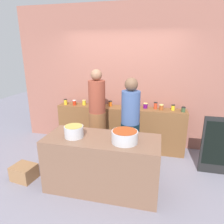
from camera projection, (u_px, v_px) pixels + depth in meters
name	position (u px, v px, depth m)	size (l,w,h in m)	color
ground	(107.00, 176.00, 3.50)	(12.00, 12.00, 0.00)	gray
storefront_wall	(124.00, 78.00, 4.41)	(4.80, 0.12, 3.00)	#955B4D
display_shelf	(120.00, 128.00, 4.39)	(2.70, 0.36, 0.93)	brown
prep_table	(102.00, 163.00, 3.10)	(1.70, 0.70, 0.85)	brown
preserve_jar_0	(66.00, 102.00, 4.44)	(0.07, 0.07, 0.12)	gold
preserve_jar_1	(74.00, 103.00, 4.40)	(0.08, 0.08, 0.11)	#B82B13
preserve_jar_2	(84.00, 103.00, 4.41)	(0.08, 0.08, 0.11)	gold
preserve_jar_3	(99.00, 103.00, 4.33)	(0.08, 0.08, 0.15)	#93500C
preserve_jar_4	(110.00, 103.00, 4.33)	(0.08, 0.08, 0.11)	#D85E16
preserve_jar_5	(135.00, 105.00, 4.13)	(0.07, 0.07, 0.14)	#40235F
preserve_jar_6	(145.00, 106.00, 4.17)	(0.09, 0.09, 0.11)	#560F60
preserve_jar_7	(156.00, 106.00, 4.12)	(0.07, 0.07, 0.14)	#BC3A1F
preserve_jar_8	(161.00, 107.00, 4.05)	(0.08, 0.08, 0.11)	#9A4B21
preserve_jar_9	(173.00, 107.00, 4.03)	(0.07, 0.07, 0.11)	yellow
preserve_jar_10	(183.00, 109.00, 3.92)	(0.08, 0.08, 0.10)	#385132
cooking_pot_left	(74.00, 131.00, 2.99)	(0.28, 0.28, 0.17)	#B7B7BC
cooking_pot_center	(125.00, 137.00, 2.82)	(0.37, 0.37, 0.17)	#B7B7BC
cook_with_tongs	(97.00, 120.00, 3.85)	(0.32, 0.32, 1.76)	brown
cook_in_cap	(130.00, 130.00, 3.47)	(0.32, 0.32, 1.66)	black
bread_crate	(24.00, 172.00, 3.39)	(0.37, 0.31, 0.25)	#926741
chalkboard_sign	(216.00, 146.00, 3.44)	(0.49, 0.05, 1.03)	black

